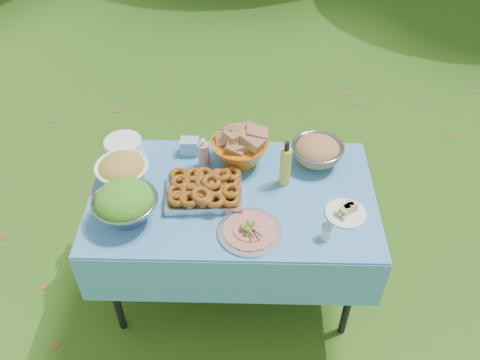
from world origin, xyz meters
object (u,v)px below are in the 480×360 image
Objects in this scene: pasta_bowl_steel at (317,151)px; picnic_table at (233,242)px; charcuterie_platter at (250,227)px; bread_bowl at (240,146)px; plate_stack at (124,147)px; salad_bowl at (125,203)px; oil_bottle at (286,163)px.

picnic_table is at bearing -149.41° from pasta_bowl_steel.
pasta_bowl_steel reaches higher than charcuterie_platter.
bread_bowl is 0.53m from charcuterie_platter.
plate_stack is at bearing 175.21° from bread_bowl.
pasta_bowl_steel is at bearing 30.59° from picnic_table.
salad_bowl is 0.82m from oil_bottle.
bread_bowl is at bearing -179.44° from pasta_bowl_steel.
oil_bottle is (0.88, -0.22, 0.09)m from plate_stack.
picnic_table is 0.55m from bread_bowl.
salad_bowl reaches higher than pasta_bowl_steel.
plate_stack reaches higher than picnic_table.
charcuterie_platter is (0.59, -0.08, -0.07)m from salad_bowl.
picnic_table is 7.06× the size of plate_stack.
bread_bowl reaches higher than salad_bowl.
charcuterie_platter reaches higher than picnic_table.
bread_bowl is 0.29m from oil_bottle.
bread_bowl reaches higher than plate_stack.
charcuterie_platter is at bearing -39.10° from plate_stack.
bread_bowl is at bearing -4.79° from plate_stack.
picnic_table is 0.72m from salad_bowl.
plate_stack is 0.65m from bread_bowl.
oil_bottle reaches higher than plate_stack.
pasta_bowl_steel is at bearing -2.69° from plate_stack.
plate_stack is at bearing 140.90° from charcuterie_platter.
salad_bowl is at bearing -155.01° from pasta_bowl_steel.
salad_bowl is 0.70m from bread_bowl.
picnic_table is at bearing -27.18° from plate_stack.
oil_bottle reaches higher than charcuterie_platter.
bread_bowl is (0.65, -0.05, 0.06)m from plate_stack.
plate_stack is 0.92m from oil_bottle.
salad_bowl is 1.16× the size of oil_bottle.
salad_bowl is at bearing -77.35° from plate_stack.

